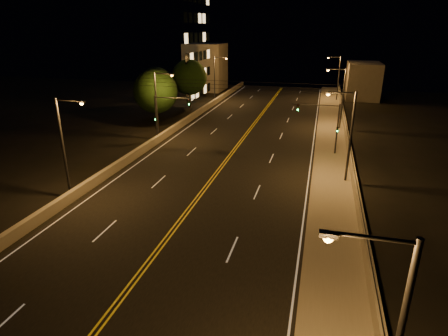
% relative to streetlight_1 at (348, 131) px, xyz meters
% --- Properties ---
extents(road, '(18.00, 120.00, 0.02)m').
position_rel_streetlight_1_xyz_m(road, '(-11.49, -3.40, -4.77)').
color(road, black).
rests_on(road, ground).
extents(sidewalk, '(3.60, 120.00, 0.30)m').
position_rel_streetlight_1_xyz_m(sidewalk, '(-0.69, -3.40, -4.63)').
color(sidewalk, gray).
rests_on(sidewalk, ground).
extents(curb, '(0.14, 120.00, 0.15)m').
position_rel_streetlight_1_xyz_m(curb, '(-2.56, -3.40, -4.70)').
color(curb, gray).
rests_on(curb, ground).
extents(parapet_wall, '(0.30, 120.00, 1.00)m').
position_rel_streetlight_1_xyz_m(parapet_wall, '(0.96, -3.40, -3.98)').
color(parapet_wall, gray).
rests_on(parapet_wall, sidewalk).
extents(jersey_barrier, '(0.45, 120.00, 0.86)m').
position_rel_streetlight_1_xyz_m(jersey_barrier, '(-21.10, -3.40, -4.35)').
color(jersey_barrier, gray).
rests_on(jersey_barrier, ground).
extents(distant_building_right, '(6.00, 10.00, 6.76)m').
position_rel_streetlight_1_xyz_m(distant_building_right, '(5.01, 45.75, -1.39)').
color(distant_building_right, gray).
rests_on(distant_building_right, ground).
extents(distant_building_left, '(8.00, 8.00, 9.82)m').
position_rel_streetlight_1_xyz_m(distant_building_left, '(-27.49, 47.72, 0.13)').
color(distant_building_left, gray).
rests_on(distant_building_left, ground).
extents(parapet_rail, '(0.06, 120.00, 0.06)m').
position_rel_streetlight_1_xyz_m(parapet_rail, '(0.96, -3.40, -3.45)').
color(parapet_rail, black).
rests_on(parapet_rail, parapet_wall).
extents(lane_markings, '(17.32, 116.00, 0.00)m').
position_rel_streetlight_1_xyz_m(lane_markings, '(-11.49, -3.47, -4.75)').
color(lane_markings, silver).
rests_on(lane_markings, road).
extents(streetlight_1, '(2.55, 0.28, 8.17)m').
position_rel_streetlight_1_xyz_m(streetlight_1, '(0.00, 0.00, 0.00)').
color(streetlight_1, '#2D2D33').
rests_on(streetlight_1, ground).
extents(streetlight_2, '(2.55, 0.28, 8.17)m').
position_rel_streetlight_1_xyz_m(streetlight_2, '(0.00, 19.14, 0.00)').
color(streetlight_2, '#2D2D33').
rests_on(streetlight_2, ground).
extents(streetlight_3, '(2.55, 0.28, 8.17)m').
position_rel_streetlight_1_xyz_m(streetlight_3, '(0.00, 40.89, 0.00)').
color(streetlight_3, '#2D2D33').
rests_on(streetlight_3, ground).
extents(streetlight_4, '(2.55, 0.28, 8.17)m').
position_rel_streetlight_1_xyz_m(streetlight_4, '(-21.39, -8.67, 0.00)').
color(streetlight_4, '#2D2D33').
rests_on(streetlight_4, ground).
extents(streetlight_5, '(2.55, 0.28, 8.17)m').
position_rel_streetlight_1_xyz_m(streetlight_5, '(-21.39, 8.89, 0.00)').
color(streetlight_5, '#2D2D33').
rests_on(streetlight_5, ground).
extents(streetlight_6, '(2.55, 0.28, 8.17)m').
position_rel_streetlight_1_xyz_m(streetlight_6, '(-21.39, 34.48, 0.00)').
color(streetlight_6, '#2D2D33').
rests_on(streetlight_6, ground).
extents(traffic_signal_right, '(5.11, 0.31, 5.64)m').
position_rel_streetlight_1_xyz_m(traffic_signal_right, '(-1.55, 7.71, -1.17)').
color(traffic_signal_right, '#2D2D33').
rests_on(traffic_signal_right, ground).
extents(traffic_signal_left, '(5.11, 0.31, 5.64)m').
position_rel_streetlight_1_xyz_m(traffic_signal_left, '(-20.24, 7.71, -1.17)').
color(traffic_signal_left, '#2D2D33').
rests_on(traffic_signal_left, ground).
extents(overhead_wires, '(22.00, 0.03, 0.83)m').
position_rel_streetlight_1_xyz_m(overhead_wires, '(-11.49, 6.10, 2.62)').
color(overhead_wires, black).
extents(building_tower, '(24.00, 15.00, 27.15)m').
position_rel_streetlight_1_xyz_m(building_tower, '(-36.14, 32.81, 8.22)').
color(building_tower, gray).
rests_on(building_tower, ground).
extents(tree_0, '(5.89, 5.89, 7.99)m').
position_rel_streetlight_1_xyz_m(tree_0, '(-24.03, 13.93, 0.26)').
color(tree_0, black).
rests_on(tree_0, ground).
extents(tree_1, '(5.41, 5.41, 7.34)m').
position_rel_streetlight_1_xyz_m(tree_1, '(-27.65, 22.24, -0.15)').
color(tree_1, black).
rests_on(tree_1, ground).
extents(tree_2, '(5.97, 5.97, 8.09)m').
position_rel_streetlight_1_xyz_m(tree_2, '(-24.49, 28.62, 0.32)').
color(tree_2, black).
rests_on(tree_2, ground).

